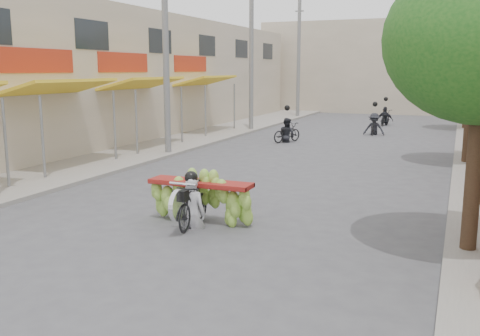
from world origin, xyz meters
name	(u,v)px	position (x,y,z in m)	size (l,w,h in m)	color
ground	(82,292)	(0.00, 0.00, 0.00)	(120.00, 120.00, 0.00)	#4F4F54
sidewalk_left	(171,142)	(-7.00, 15.00, 0.06)	(4.00, 60.00, 0.12)	gray
shophouse_row_left	(64,76)	(-11.98, 13.98, 3.00)	(9.77, 40.00, 6.00)	#BEAF96
far_building	(393,67)	(0.00, 38.00, 3.50)	(20.00, 6.00, 7.00)	#BEAF96
utility_pole_mid	(166,50)	(-5.40, 12.00, 4.03)	(0.60, 0.24, 8.00)	slate
utility_pole_far	(251,56)	(-5.40, 21.00, 4.03)	(0.60, 0.24, 8.00)	slate
utility_pole_back	(299,59)	(-5.40, 30.00, 4.03)	(0.60, 0.24, 8.00)	slate
street_tree_mid	(474,55)	(5.40, 14.00, 3.78)	(3.40, 3.40, 5.25)	#3A2719
street_tree_far	(470,61)	(5.40, 26.00, 3.78)	(3.40, 3.40, 5.25)	#3A2719
banana_motorbike	(196,194)	(-0.01, 3.83, 0.69)	(2.32, 1.83, 2.04)	black
bg_motorbike_a	(287,126)	(-2.23, 17.40, 0.75)	(1.22, 1.68, 1.95)	black
bg_motorbike_b	(374,118)	(1.08, 21.73, 0.88)	(1.06, 1.50, 1.95)	black
bg_motorbike_c	(385,112)	(0.96, 26.86, 0.79)	(1.02, 1.68, 1.95)	black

